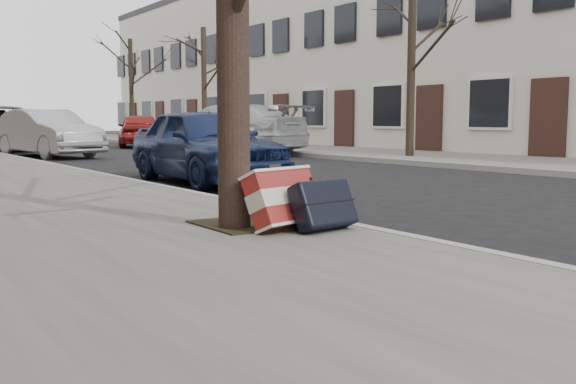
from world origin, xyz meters
TOP-DOWN VIEW (x-y plane):
  - ground at (0.00, 0.00)m, footprint 120.00×120.00m
  - far_sidewalk at (7.80, 15.00)m, footprint 4.00×70.00m
  - house_far at (13.15, 16.00)m, footprint 6.70×40.00m
  - dirt_patch at (-2.00, 1.20)m, footprint 0.85×0.85m
  - suitcase_red at (-1.91, 0.80)m, footprint 0.74×0.52m
  - suitcase_navy at (-1.68, 0.56)m, footprint 0.60×0.39m
  - car_near_front at (0.04, 5.95)m, footprint 1.67×3.79m
  - car_near_mid at (-0.12, 15.25)m, footprint 2.25×4.31m
  - car_near_back at (-0.21, 20.78)m, footprint 3.33×5.88m
  - car_far_front at (4.64, 13.41)m, footprint 3.77×5.64m
  - car_far_back at (4.62, 20.26)m, footprint 2.77×4.19m
  - tree_far_a at (7.20, 8.29)m, footprint 0.21×0.21m
  - tree_far_b at (7.20, 19.73)m, footprint 0.21×0.21m
  - tree_far_c at (7.20, 27.59)m, footprint 0.22×0.22m

SIDE VIEW (x-z plane):
  - ground at x=0.00m, z-range 0.00..0.00m
  - far_sidewalk at x=7.80m, z-range 0.00..0.12m
  - dirt_patch at x=-2.00m, z-range 0.12..0.14m
  - suitcase_navy at x=-1.68m, z-range 0.12..0.57m
  - suitcase_red at x=-1.91m, z-range 0.12..0.64m
  - car_near_front at x=0.04m, z-range 0.00..1.27m
  - car_far_back at x=4.62m, z-range 0.00..1.33m
  - car_near_mid at x=-0.12m, z-range 0.00..1.35m
  - car_far_front at x=4.64m, z-range 0.00..1.52m
  - car_near_back at x=-0.21m, z-range 0.00..1.55m
  - tree_far_b at x=7.20m, z-range 0.12..4.73m
  - tree_far_c at x=7.20m, z-range 0.12..5.08m
  - tree_far_a at x=7.20m, z-range 0.12..5.46m
  - house_far at x=13.15m, z-range 0.00..7.20m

